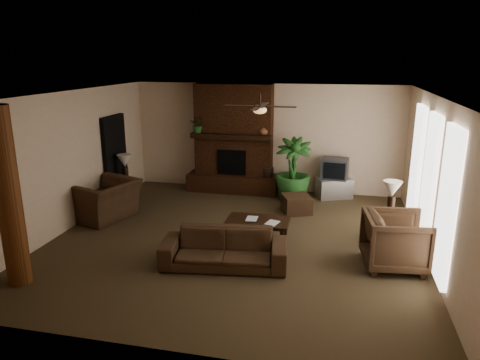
% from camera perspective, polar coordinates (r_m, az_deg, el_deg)
% --- Properties ---
extents(room_shell, '(7.00, 7.00, 7.00)m').
position_cam_1_polar(room_shell, '(8.30, -0.60, 1.27)').
color(room_shell, brown).
rests_on(room_shell, ground).
extents(fireplace, '(2.40, 0.70, 2.80)m').
position_cam_1_polar(fireplace, '(11.59, -0.83, 4.17)').
color(fireplace, '#4F2815').
rests_on(fireplace, ground).
extents(windows, '(0.08, 3.65, 2.35)m').
position_cam_1_polar(windows, '(8.46, 23.15, -0.09)').
color(windows, white).
rests_on(windows, ground).
extents(log_column, '(0.36, 0.36, 2.80)m').
position_cam_1_polar(log_column, '(7.52, -27.65, -2.09)').
color(log_column, brown).
rests_on(log_column, ground).
extents(doorway, '(0.10, 1.00, 2.10)m').
position_cam_1_polar(doorway, '(11.24, -15.78, 2.66)').
color(doorway, black).
rests_on(doorway, ground).
extents(ceiling_fan, '(1.35, 1.35, 0.37)m').
position_cam_1_polar(ceiling_fan, '(8.31, 2.58, 9.19)').
color(ceiling_fan, black).
rests_on(ceiling_fan, ceiling).
extents(sofa, '(2.17, 0.88, 0.83)m').
position_cam_1_polar(sofa, '(7.57, -2.06, -8.10)').
color(sofa, '#452E1D').
rests_on(sofa, ground).
extents(armchair_left, '(1.20, 1.50, 1.14)m').
position_cam_1_polar(armchair_left, '(10.11, -17.08, -1.69)').
color(armchair_left, '#452E1D').
rests_on(armchair_left, ground).
extents(armchair_right, '(1.05, 1.11, 1.03)m').
position_cam_1_polar(armchair_right, '(7.92, 19.49, -7.12)').
color(armchair_right, '#452E1D').
rests_on(armchair_right, ground).
extents(coffee_table, '(1.20, 0.70, 0.43)m').
position_cam_1_polar(coffee_table, '(8.57, 2.31, -5.49)').
color(coffee_table, black).
rests_on(coffee_table, ground).
extents(ottoman, '(0.78, 0.78, 0.40)m').
position_cam_1_polar(ottoman, '(10.23, 7.28, -3.08)').
color(ottoman, '#452E1D').
rests_on(ottoman, ground).
extents(tv_stand, '(0.98, 0.79, 0.50)m').
position_cam_1_polar(tv_stand, '(11.44, 12.00, -1.01)').
color(tv_stand, silver).
rests_on(tv_stand, ground).
extents(tv, '(0.70, 0.60, 0.52)m').
position_cam_1_polar(tv, '(11.30, 12.07, 1.46)').
color(tv, '#3B3B3E').
rests_on(tv, tv_stand).
extents(floor_vase, '(0.34, 0.34, 0.77)m').
position_cam_1_polar(floor_vase, '(11.52, 3.49, 0.36)').
color(floor_vase, black).
rests_on(floor_vase, ground).
extents(floor_plant, '(0.97, 1.61, 0.87)m').
position_cam_1_polar(floor_plant, '(11.01, 6.75, -0.41)').
color(floor_plant, '#2A5B24').
rests_on(floor_plant, ground).
extents(side_table_left, '(0.60, 0.60, 0.55)m').
position_cam_1_polar(side_table_left, '(11.12, -14.62, -1.53)').
color(side_table_left, black).
rests_on(side_table_left, ground).
extents(lamp_left, '(0.44, 0.44, 0.65)m').
position_cam_1_polar(lamp_left, '(10.97, -14.63, 2.17)').
color(lamp_left, black).
rests_on(lamp_left, side_table_left).
extents(side_table_right, '(0.55, 0.55, 0.55)m').
position_cam_1_polar(side_table_right, '(9.12, 18.91, -5.70)').
color(side_table_right, black).
rests_on(side_table_right, ground).
extents(lamp_right, '(0.38, 0.38, 0.65)m').
position_cam_1_polar(lamp_right, '(8.84, 19.02, -1.39)').
color(lamp_right, black).
rests_on(lamp_right, side_table_right).
extents(mantel_plant, '(0.39, 0.43, 0.33)m').
position_cam_1_polar(mantel_plant, '(11.51, -5.40, 6.89)').
color(mantel_plant, '#2A5B24').
rests_on(mantel_plant, fireplace).
extents(mantel_vase, '(0.28, 0.29, 0.22)m').
position_cam_1_polar(mantel_vase, '(11.14, 3.05, 6.37)').
color(mantel_vase, brown).
rests_on(mantel_vase, fireplace).
extents(book_a, '(0.22, 0.03, 0.29)m').
position_cam_1_polar(book_a, '(8.52, 0.82, -4.16)').
color(book_a, '#999999').
rests_on(book_a, coffee_table).
extents(book_b, '(0.21, 0.08, 0.29)m').
position_cam_1_polar(book_b, '(8.36, 3.52, -4.58)').
color(book_b, '#999999').
rests_on(book_b, coffee_table).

